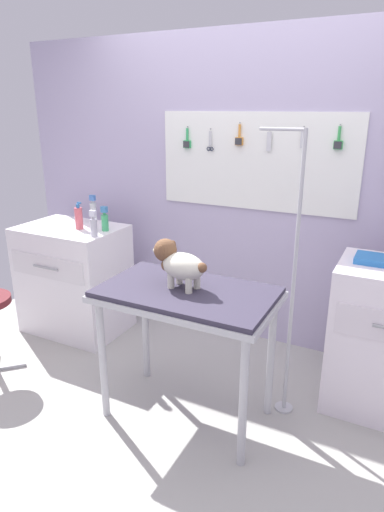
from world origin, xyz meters
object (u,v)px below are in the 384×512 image
grooming_arm (291,292)px  dog (178,263)px  counter_left (74,279)px  spray_bottle_tall (93,211)px  grooming_table (187,304)px

grooming_arm → dog: bearing=-152.8°
counter_left → grooming_arm: bearing=-8.0°
counter_left → spray_bottle_tall: spray_bottle_tall is taller
grooming_table → spray_bottle_tall: 1.50m
grooming_table → counter_left: size_ratio=1.12×
spray_bottle_tall → grooming_arm: bearing=-15.0°
grooming_arm → counter_left: bearing=172.0°
dog → spray_bottle_tall: size_ratio=1.64×
counter_left → spray_bottle_tall: 0.58m
dog → counter_left: 1.48m
grooming_arm → counter_left: size_ratio=1.90×
grooming_table → dog: size_ratio=2.73×
grooming_table → dog: bearing=164.1°
grooming_arm → spray_bottle_tall: grooming_arm is taller
counter_left → grooming_table: bearing=-23.1°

